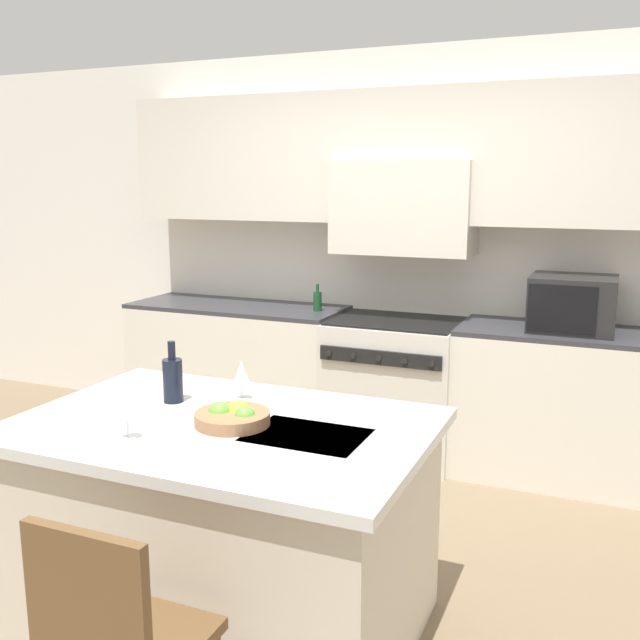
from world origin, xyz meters
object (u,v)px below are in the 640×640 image
object	(u,v)px
fruit_bowl	(233,417)
oil_bottle_on_counter	(317,301)
range_stove	(395,388)
microwave	(572,304)
wine_glass_near	(127,408)
wine_bottle	(173,379)
wine_glass_far	(241,373)
island_chair	(116,640)

from	to	relation	value
fruit_bowl	oil_bottle_on_counter	xyz separation A→B (m)	(-0.56, 2.14, 0.09)
range_stove	fruit_bowl	distance (m)	2.16
microwave	wine_glass_near	size ratio (longest dim) A/B	2.85
wine_bottle	fruit_bowl	world-z (taller)	wine_bottle
fruit_bowl	range_stove	bearing A→B (deg)	89.47
wine_glass_near	wine_glass_far	size ratio (longest dim) A/B	1.00
wine_bottle	oil_bottle_on_counter	distance (m)	1.99
microwave	island_chair	distance (m)	3.20
wine_glass_near	fruit_bowl	world-z (taller)	wine_glass_near
wine_glass_near	oil_bottle_on_counter	size ratio (longest dim) A/B	0.91
wine_glass_near	wine_glass_far	bearing A→B (deg)	75.61
island_chair	wine_glass_near	size ratio (longest dim) A/B	5.36
wine_glass_far	wine_bottle	bearing A→B (deg)	-149.46
range_stove	wine_bottle	world-z (taller)	wine_bottle
wine_bottle	fruit_bowl	bearing A→B (deg)	-21.74
microwave	island_chair	xyz separation A→B (m)	(-1.01, -2.99, -0.58)
wine_bottle	wine_glass_near	size ratio (longest dim) A/B	1.56
microwave	fruit_bowl	distance (m)	2.40
microwave	wine_glass_near	distance (m)	2.79
wine_glass_near	range_stove	bearing A→B (deg)	82.92
range_stove	microwave	xyz separation A→B (m)	(1.09, 0.02, 0.64)
range_stove	wine_glass_near	world-z (taller)	wine_glass_near
microwave	wine_bottle	bearing A→B (deg)	-126.93
range_stove	wine_glass_near	size ratio (longest dim) A/B	5.39
wine_glass_near	fruit_bowl	xyz separation A→B (m)	(0.28, 0.29, -0.09)
range_stove	island_chair	size ratio (longest dim) A/B	1.01
range_stove	wine_bottle	distance (m)	2.07
range_stove	fruit_bowl	world-z (taller)	fruit_bowl
wine_glass_near	oil_bottle_on_counter	world-z (taller)	oil_bottle_on_counter
oil_bottle_on_counter	range_stove	bearing A→B (deg)	-2.70
wine_glass_near	island_chair	bearing A→B (deg)	-56.48
fruit_bowl	oil_bottle_on_counter	world-z (taller)	oil_bottle_on_counter
island_chair	oil_bottle_on_counter	bearing A→B (deg)	102.33
microwave	wine_glass_far	distance (m)	2.21
fruit_bowl	oil_bottle_on_counter	bearing A→B (deg)	104.59
island_chair	wine_bottle	size ratio (longest dim) A/B	3.43
wine_glass_far	oil_bottle_on_counter	size ratio (longest dim) A/B	0.91
range_stove	wine_glass_near	bearing A→B (deg)	-97.08
wine_bottle	wine_glass_far	distance (m)	0.29
wine_glass_far	oil_bottle_on_counter	world-z (taller)	oil_bottle_on_counter
wine_glass_near	microwave	bearing A→B (deg)	60.21
microwave	oil_bottle_on_counter	distance (m)	1.66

